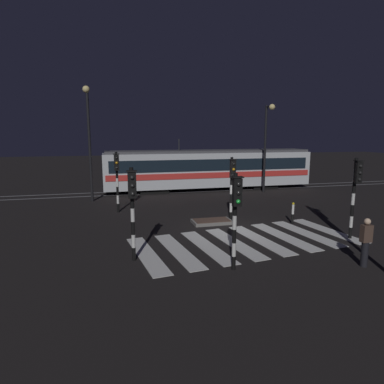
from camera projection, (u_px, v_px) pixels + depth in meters
The scene contains 15 objects.
ground_plane at pixel (231, 229), 16.12m from camera, with size 120.00×120.00×0.00m, color black.
rail_near at pixel (183, 192), 26.30m from camera, with size 80.00×0.12×0.03m, color #59595E.
rail_far at pixel (179, 189), 27.67m from camera, with size 80.00×0.12×0.03m, color #59595E.
crosswalk_zebra at pixel (247, 241), 14.29m from camera, with size 9.95×5.54×0.02m.
traffic_island at pixel (212, 222), 17.18m from camera, with size 1.99×1.12×0.18m.
traffic_light_median_centre at pixel (232, 179), 17.22m from camera, with size 0.36×0.42×3.35m.
traffic_light_corner_near_left at pixel (132, 200), 11.69m from camera, with size 0.36×0.42×3.38m.
traffic_light_kerb_mid_left at pixel (236, 208), 10.87m from camera, with size 0.36×0.42×3.28m.
traffic_light_corner_near_right at pixel (356, 186), 14.20m from camera, with size 0.36×0.42×3.52m.
traffic_light_corner_far_left at pixel (117, 173), 19.20m from camera, with size 0.36×0.42×3.51m.
street_lamp_trackside_left at pixel (89, 131), 21.85m from camera, with size 0.44×1.21×7.48m.
street_lamp_trackside_right at pixel (267, 137), 25.55m from camera, with size 0.44×1.21×6.70m.
tram at pixel (209, 169), 27.28m from camera, with size 16.99×2.58×4.15m.
pedestrian_waiting_at_kerb at pixel (366, 242), 11.44m from camera, with size 0.36×0.24×1.71m.
bollard_island_edge at pixel (293, 213), 17.01m from camera, with size 0.12×0.12×1.11m.
Camera 1 is at (-5.65, -14.64, 4.51)m, focal length 31.36 mm.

